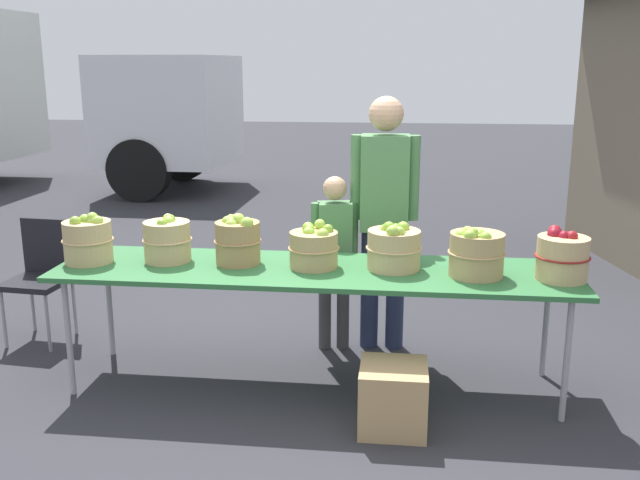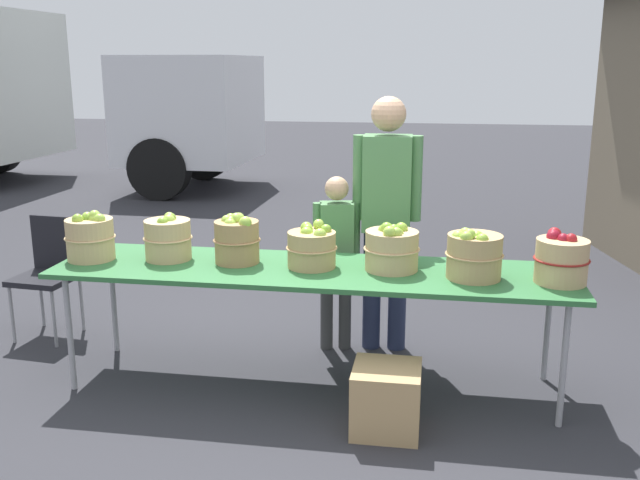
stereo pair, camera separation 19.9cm
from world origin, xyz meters
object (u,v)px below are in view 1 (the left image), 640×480
object	(u,v)px
apple_basket_green_4	(394,248)
apple_basket_green_5	(476,253)
apple_basket_red_0	(562,256)
apple_basket_green_2	(238,240)
apple_basket_green_0	(88,240)
vendor_adult	(384,204)
apple_basket_green_1	(167,240)
apple_basket_green_3	(314,248)
folding_chair	(42,270)
produce_crate	(393,397)
market_table	(314,274)
child_customer	(334,249)

from	to	relation	value
apple_basket_green_4	apple_basket_green_5	size ratio (longest dim) A/B	1.01
apple_basket_green_4	apple_basket_red_0	size ratio (longest dim) A/B	1.09
apple_basket_green_2	apple_basket_green_0	bearing A→B (deg)	-175.04
apple_basket_green_4	vendor_adult	xyz separation A→B (m)	(-0.08, 0.62, 0.14)
apple_basket_green_1	apple_basket_green_2	size ratio (longest dim) A/B	0.98
apple_basket_green_3	folding_chair	world-z (taller)	apple_basket_green_3
apple_basket_green_0	apple_basket_green_4	xyz separation A→B (m)	(1.86, 0.07, -0.01)
apple_basket_red_0	produce_crate	xyz separation A→B (m)	(-0.92, -0.44, -0.70)
apple_basket_green_1	apple_basket_red_0	world-z (taller)	apple_basket_red_0
produce_crate	vendor_adult	bearing A→B (deg)	94.97
apple_basket_green_4	produce_crate	distance (m)	0.88
apple_basket_green_2	apple_basket_red_0	world-z (taller)	apple_basket_green_2
apple_basket_green_3	folding_chair	distance (m)	2.12
apple_basket_green_2	produce_crate	xyz separation A→B (m)	(0.97, -0.55, -0.71)
apple_basket_green_2	produce_crate	distance (m)	1.32
apple_basket_green_0	apple_basket_green_1	world-z (taller)	apple_basket_green_0
apple_basket_green_1	vendor_adult	distance (m)	1.45
apple_basket_green_0	produce_crate	size ratio (longest dim) A/B	0.87
apple_basket_green_5	vendor_adult	distance (m)	0.91
apple_basket_green_2	folding_chair	xyz separation A→B (m)	(-1.55, 0.49, -0.39)
market_table	apple_basket_green_3	xyz separation A→B (m)	(-0.00, 0.03, 0.15)
folding_chair	child_customer	bearing A→B (deg)	6.57
apple_basket_green_2	apple_basket_green_4	bearing A→B (deg)	-0.53
apple_basket_green_5	apple_basket_red_0	distance (m)	0.47
apple_basket_red_0	produce_crate	world-z (taller)	apple_basket_red_0
apple_basket_green_5	apple_basket_green_3	bearing A→B (deg)	175.40
apple_basket_green_2	produce_crate	size ratio (longest dim) A/B	0.86
apple_basket_green_1	apple_basket_green_4	distance (m)	1.39
apple_basket_green_2	vendor_adult	xyz separation A→B (m)	(0.87, 0.61, 0.13)
apple_basket_green_3	apple_basket_green_5	xyz separation A→B (m)	(0.94, -0.08, 0.02)
apple_basket_green_0	child_customer	xyz separation A→B (m)	(1.46, 0.62, -0.18)
apple_basket_red_0	produce_crate	bearing A→B (deg)	-154.64
apple_basket_green_4	apple_basket_green_1	bearing A→B (deg)	179.47
vendor_adult	child_customer	distance (m)	0.45
apple_basket_green_2	folding_chair	size ratio (longest dim) A/B	0.36
apple_basket_green_0	folding_chair	world-z (taller)	apple_basket_green_0
apple_basket_green_1	apple_basket_green_3	xyz separation A→B (m)	(0.91, -0.03, -0.01)
apple_basket_green_3	apple_basket_red_0	bearing A→B (deg)	-3.41
apple_basket_red_0	apple_basket_green_1	bearing A→B (deg)	177.22
apple_basket_green_0	vendor_adult	xyz separation A→B (m)	(1.78, 0.69, 0.13)
child_customer	folding_chair	bearing A→B (deg)	-11.19
apple_basket_green_1	apple_basket_green_5	world-z (taller)	apple_basket_green_5
apple_basket_green_0	apple_basket_green_3	distance (m)	1.39
apple_basket_green_0	produce_crate	xyz separation A→B (m)	(1.88, -0.47, -0.71)
market_table	child_customer	size ratio (longest dim) A/B	2.56
market_table	apple_basket_green_1	xyz separation A→B (m)	(-0.92, 0.06, 0.17)
folding_chair	apple_basket_green_3	bearing A→B (deg)	-9.23
apple_basket_green_0	apple_basket_green_1	distance (m)	0.48
apple_basket_green_3	child_customer	size ratio (longest dim) A/B	0.25
apple_basket_green_0	apple_basket_green_5	world-z (taller)	apple_basket_green_0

